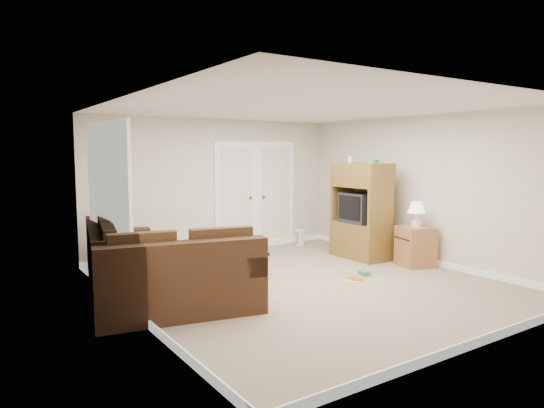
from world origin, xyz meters
TOP-DOWN VIEW (x-y plane):
  - floor at (0.00, 0.00)m, footprint 5.50×5.50m
  - ceiling at (0.00, 0.00)m, footprint 5.00×5.50m
  - wall_left at (-2.50, 0.00)m, footprint 0.02×5.50m
  - wall_right at (2.50, 0.00)m, footprint 0.02×5.50m
  - wall_back at (0.00, 2.75)m, footprint 5.00×0.02m
  - wall_front at (0.00, -2.75)m, footprint 5.00×0.02m
  - baseboards at (0.00, 0.00)m, footprint 5.00×5.50m
  - french_doors at (0.85, 2.71)m, footprint 1.80×0.05m
  - window_left at (-2.46, 1.00)m, footprint 0.05×1.92m
  - sectional_sofa at (-2.13, 0.57)m, footprint 2.08×3.23m
  - coffee_table at (-0.50, 1.16)m, footprint 0.78×1.19m
  - tv_armoire at (1.89, 0.85)m, footprint 0.61×1.07m
  - side_cabinet at (2.20, -0.13)m, footprint 0.63×0.63m
  - space_heater at (1.69, 2.37)m, footprint 0.15×0.13m
  - floor_magazine at (0.69, -0.25)m, footprint 0.36×0.31m
  - floor_greenbox at (1.05, -0.13)m, footprint 0.18×0.21m
  - floor_book at (0.69, -0.20)m, footprint 0.22×0.26m

SIDE VIEW (x-z plane):
  - floor at x=0.00m, z-range 0.00..0.00m
  - floor_magazine at x=0.69m, z-range 0.00..0.01m
  - floor_book at x=0.69m, z-range 0.00..0.02m
  - floor_greenbox at x=1.05m, z-range 0.00..0.07m
  - baseboards at x=0.00m, z-range 0.00..0.10m
  - space_heater at x=1.69m, z-range 0.00..0.33m
  - coffee_table at x=-0.50m, z-range -0.13..0.62m
  - sectional_sofa at x=-2.13m, z-range -0.10..0.80m
  - side_cabinet at x=2.20m, z-range -0.15..0.92m
  - tv_armoire at x=1.89m, z-range -0.05..1.76m
  - french_doors at x=0.85m, z-range -0.03..2.10m
  - wall_left at x=-2.50m, z-range 0.00..2.50m
  - wall_right at x=2.50m, z-range 0.00..2.50m
  - wall_back at x=0.00m, z-range 0.00..2.50m
  - wall_front at x=0.00m, z-range 0.00..2.50m
  - window_left at x=-2.46m, z-range 0.84..2.26m
  - ceiling at x=0.00m, z-range 2.49..2.51m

